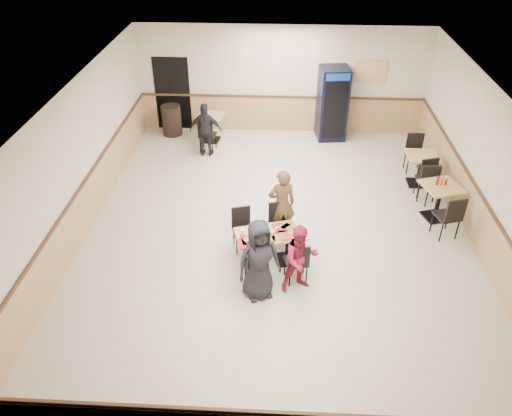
# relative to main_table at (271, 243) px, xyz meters

# --- Properties ---
(ground) EXTENTS (10.00, 10.00, 0.00)m
(ground) POSITION_rel_main_table_xyz_m (0.12, 1.03, -0.47)
(ground) COLOR beige
(ground) RESTS_ON ground
(room_shell) EXTENTS (10.00, 10.00, 10.00)m
(room_shell) POSITION_rel_main_table_xyz_m (1.89, 3.57, 0.11)
(room_shell) COLOR silver
(room_shell) RESTS_ON ground
(main_table) EXTENTS (1.44, 0.99, 0.70)m
(main_table) POSITION_rel_main_table_xyz_m (0.00, 0.00, 0.00)
(main_table) COLOR black
(main_table) RESTS_ON ground
(main_chairs) EXTENTS (1.54, 1.80, 0.89)m
(main_chairs) POSITION_rel_main_table_xyz_m (-0.05, -0.01, -0.02)
(main_chairs) COLOR black
(main_chairs) RESTS_ON ground
(diner_woman_left) EXTENTS (0.90, 0.76, 1.57)m
(diner_woman_left) POSITION_rel_main_table_xyz_m (-0.19, -0.88, 0.31)
(diner_woman_left) COLOR black
(diner_woman_left) RESTS_ON ground
(diner_woman_right) EXTENTS (0.79, 0.71, 1.34)m
(diner_woman_right) POSITION_rel_main_table_xyz_m (0.54, -0.68, 0.20)
(diner_woman_right) COLOR maroon
(diner_woman_right) RESTS_ON ground
(diner_man_opposite) EXTENTS (0.64, 0.50, 1.54)m
(diner_man_opposite) POSITION_rel_main_table_xyz_m (0.19, 0.88, 0.30)
(diner_man_opposite) COLOR brown
(diner_man_opposite) RESTS_ON ground
(lone_diner) EXTENTS (0.85, 0.38, 1.44)m
(lone_diner) POSITION_rel_main_table_xyz_m (-1.82, 4.36, 0.25)
(lone_diner) COLOR black
(lone_diner) RESTS_ON ground
(tabletop_clutter) EXTENTS (1.22, 0.92, 0.12)m
(tabletop_clutter) POSITION_rel_main_table_xyz_m (-0.00, -0.07, 0.25)
(tabletop_clutter) COLOR red
(tabletop_clutter) RESTS_ON main_table
(side_table_near) EXTENTS (0.94, 0.94, 0.80)m
(side_table_near) POSITION_rel_main_table_xyz_m (3.55, 1.71, 0.07)
(side_table_near) COLOR black
(side_table_near) RESTS_ON ground
(side_table_near_chair_south) EXTENTS (0.59, 0.59, 1.02)m
(side_table_near_chair_south) POSITION_rel_main_table_xyz_m (3.55, 1.07, 0.04)
(side_table_near_chair_south) COLOR black
(side_table_near_chair_south) RESTS_ON ground
(side_table_near_chair_north) EXTENTS (0.59, 0.59, 1.02)m
(side_table_near_chair_north) POSITION_rel_main_table_xyz_m (3.55, 2.36, 0.04)
(side_table_near_chair_north) COLOR black
(side_table_near_chair_north) RESTS_ON ground
(side_table_far) EXTENTS (0.72, 0.72, 0.78)m
(side_table_far) POSITION_rel_main_table_xyz_m (3.47, 3.13, 0.05)
(side_table_far) COLOR black
(side_table_far) RESTS_ON ground
(side_table_far_chair_south) EXTENTS (0.45, 0.45, 0.98)m
(side_table_far_chair_south) POSITION_rel_main_table_xyz_m (3.47, 2.51, 0.02)
(side_table_far_chair_south) COLOR black
(side_table_far_chair_south) RESTS_ON ground
(side_table_far_chair_north) EXTENTS (0.45, 0.45, 0.98)m
(side_table_far_chair_north) POSITION_rel_main_table_xyz_m (3.47, 3.75, 0.02)
(side_table_far_chair_north) COLOR black
(side_table_far_chair_north) RESTS_ON ground
(condiment_caddy) EXTENTS (0.23, 0.06, 0.20)m
(condiment_caddy) POSITION_rel_main_table_xyz_m (3.52, 1.76, 0.42)
(condiment_caddy) COLOR #A30B19
(condiment_caddy) RESTS_ON side_table_near
(back_table) EXTENTS (0.79, 0.79, 0.76)m
(back_table) POSITION_rel_main_table_xyz_m (-1.82, 5.23, 0.04)
(back_table) COLOR black
(back_table) RESTS_ON ground
(back_table_chair_lone) EXTENTS (0.50, 0.50, 0.96)m
(back_table_chair_lone) POSITION_rel_main_table_xyz_m (-1.82, 4.62, 0.01)
(back_table_chair_lone) COLOR black
(back_table_chair_lone) RESTS_ON ground
(pepsi_cooler) EXTENTS (0.85, 0.86, 2.01)m
(pepsi_cooler) POSITION_rel_main_table_xyz_m (1.52, 5.62, 0.54)
(pepsi_cooler) COLOR black
(pepsi_cooler) RESTS_ON ground
(trash_bin) EXTENTS (0.55, 0.55, 0.86)m
(trash_bin) POSITION_rel_main_table_xyz_m (-2.98, 5.58, -0.04)
(trash_bin) COLOR black
(trash_bin) RESTS_ON ground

